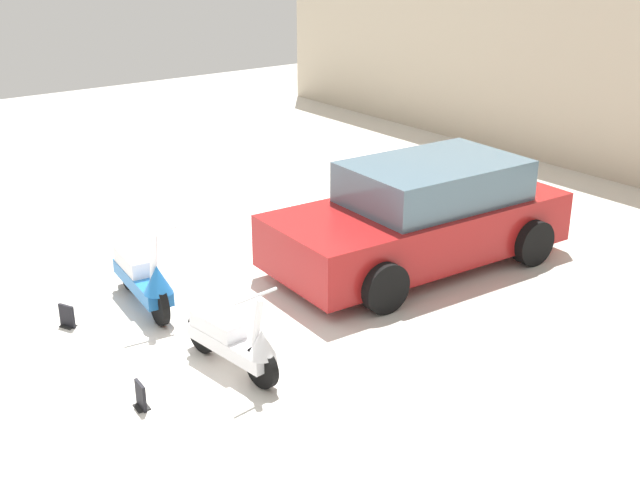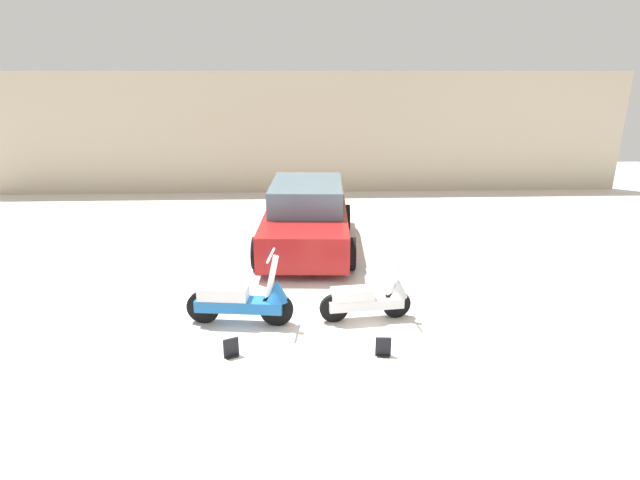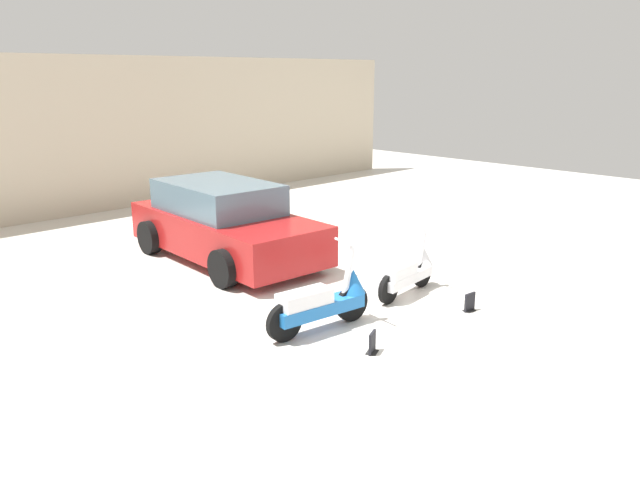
{
  "view_description": "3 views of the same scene",
  "coord_description": "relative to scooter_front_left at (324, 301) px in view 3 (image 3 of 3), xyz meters",
  "views": [
    {
      "loc": [
        6.88,
        -3.04,
        4.11
      ],
      "look_at": [
        0.45,
        1.87,
        0.92
      ],
      "focal_mm": 45.0,
      "sensor_mm": 36.0,
      "label": 1
    },
    {
      "loc": [
        -0.12,
        -6.15,
        3.45
      ],
      "look_at": [
        0.21,
        1.76,
        0.82
      ],
      "focal_mm": 28.0,
      "sensor_mm": 36.0,
      "label": 2
    },
    {
      "loc": [
        -6.12,
        -4.85,
        3.17
      ],
      "look_at": [
        0.22,
        1.67,
        0.72
      ],
      "focal_mm": 35.0,
      "sensor_mm": 36.0,
      "label": 3
    }
  ],
  "objects": [
    {
      "name": "scooter_front_left",
      "position": [
        0.0,
        0.0,
        0.0
      ],
      "size": [
        1.56,
        0.56,
        1.09
      ],
      "rotation": [
        0.0,
        0.0,
        -0.12
      ],
      "color": "black",
      "rests_on": "ground_plane"
    },
    {
      "name": "placard_near_left_scooter",
      "position": [
        -0.09,
        -0.89,
        -0.27
      ],
      "size": [
        0.2,
        0.18,
        0.26
      ],
      "rotation": [
        0.0,
        0.0,
        0.43
      ],
      "color": "black",
      "rests_on": "ground_plane"
    },
    {
      "name": "placard_near_right_scooter",
      "position": [
        1.87,
        -0.95,
        -0.27
      ],
      "size": [
        0.2,
        0.13,
        0.26
      ],
      "rotation": [
        0.0,
        0.0,
        -0.08
      ],
      "color": "black",
      "rests_on": "ground_plane"
    },
    {
      "name": "wall_back",
      "position": [
        0.94,
        8.62,
        1.39
      ],
      "size": [
        19.6,
        0.12,
        3.55
      ],
      "primitive_type": "cube",
      "color": "beige",
      "rests_on": "ground_plane"
    },
    {
      "name": "car_rear_left",
      "position": [
        0.95,
        3.43,
        0.25
      ],
      "size": [
        2.07,
        4.02,
        1.34
      ],
      "rotation": [
        0.0,
        0.0,
        -1.63
      ],
      "color": "maroon",
      "rests_on": "ground_plane"
    },
    {
      "name": "ground_plane",
      "position": [
        0.94,
        -0.41,
        -0.39
      ],
      "size": [
        28.0,
        28.0,
        0.0
      ],
      "primitive_type": "plane",
      "color": "silver"
    },
    {
      "name": "scooter_front_right",
      "position": [
        1.83,
        0.08,
        -0.05
      ],
      "size": [
        1.36,
        0.49,
        0.95
      ],
      "rotation": [
        0.0,
        0.0,
        0.11
      ],
      "color": "black",
      "rests_on": "ground_plane"
    }
  ]
}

